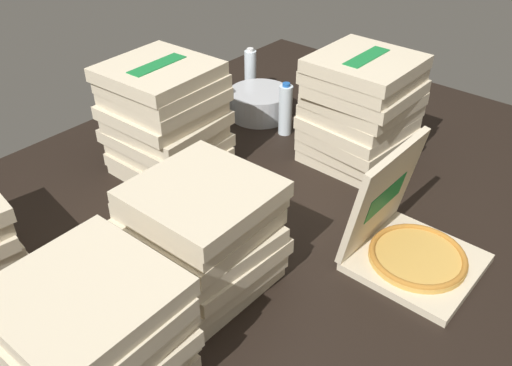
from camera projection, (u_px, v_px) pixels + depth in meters
name	position (u px, v px, depth m)	size (l,w,h in m)	color
ground_plane	(267.00, 234.00, 1.94)	(3.20, 2.40, 0.02)	black
open_pizza_box	(407.00, 240.00, 1.77)	(0.38, 0.39, 0.40)	beige
pizza_stack_center_far	(203.00, 235.00, 1.64)	(0.41, 0.41, 0.36)	beige
pizza_stack_left_mid	(92.00, 342.00, 1.31)	(0.40, 0.40, 0.36)	beige
pizza_stack_left_far	(361.00, 111.00, 2.21)	(0.42, 0.41, 0.47)	beige
pizza_stack_right_mid	(166.00, 121.00, 2.14)	(0.41, 0.42, 0.47)	beige
ice_bucket	(260.00, 103.00, 2.65)	(0.30, 0.30, 0.13)	#B7BABF
water_bottle_0	(250.00, 72.00, 2.82)	(0.06, 0.06, 0.25)	white
water_bottle_1	(285.00, 110.00, 2.47)	(0.06, 0.06, 0.25)	white
water_bottle_2	(218.00, 100.00, 2.55)	(0.06, 0.06, 0.25)	silver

